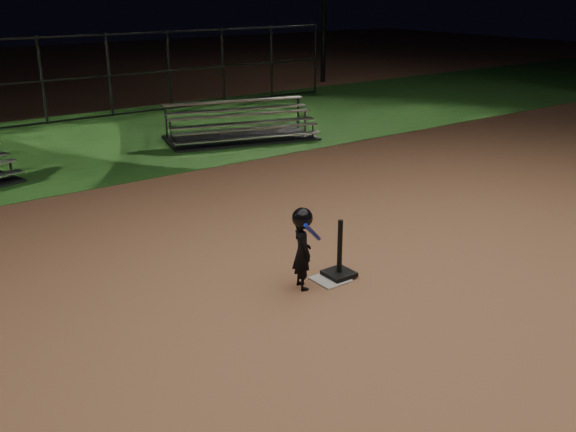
# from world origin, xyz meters

# --- Properties ---
(ground) EXTENTS (80.00, 80.00, 0.00)m
(ground) POSITION_xyz_m (0.00, 0.00, 0.00)
(ground) COLOR #A76F4C
(ground) RESTS_ON ground
(grass_strip) EXTENTS (60.00, 8.00, 0.01)m
(grass_strip) POSITION_xyz_m (0.00, 10.00, 0.01)
(grass_strip) COLOR #22551B
(grass_strip) RESTS_ON ground
(home_plate) EXTENTS (0.45, 0.45, 0.02)m
(home_plate) POSITION_xyz_m (0.00, 0.00, 0.01)
(home_plate) COLOR beige
(home_plate) RESTS_ON ground
(batting_tee) EXTENTS (0.38, 0.38, 0.82)m
(batting_tee) POSITION_xyz_m (0.16, 0.01, 0.18)
(batting_tee) COLOR black
(batting_tee) RESTS_ON home_plate
(child_batter) EXTENTS (0.52, 0.54, 1.13)m
(child_batter) POSITION_xyz_m (-0.45, 0.06, 0.60)
(child_batter) COLOR black
(child_batter) RESTS_ON ground
(bleacher_right) EXTENTS (4.19, 2.80, 0.94)m
(bleacher_right) POSITION_xyz_m (3.54, 7.97, 0.19)
(bleacher_right) COLOR #ACADB1
(bleacher_right) RESTS_ON ground
(backstop_fence) EXTENTS (20.08, 0.08, 2.50)m
(backstop_fence) POSITION_xyz_m (0.00, 13.00, 1.25)
(backstop_fence) COLOR #38383D
(backstop_fence) RESTS_ON ground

